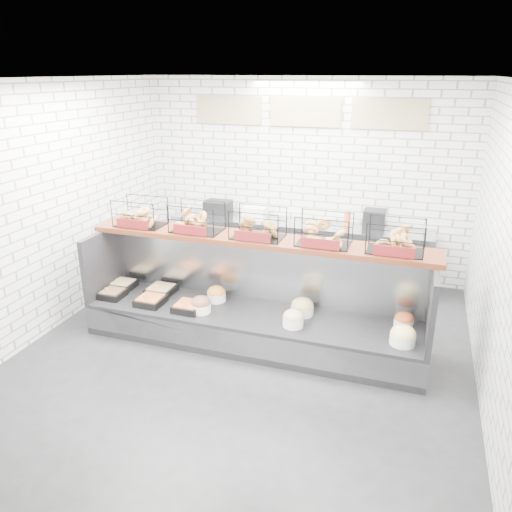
% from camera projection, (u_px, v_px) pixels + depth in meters
% --- Properties ---
extents(ground, '(5.50, 5.50, 0.00)m').
position_uv_depth(ground, '(244.00, 355.00, 5.74)').
color(ground, black).
rests_on(ground, ground).
extents(room_shell, '(5.02, 5.51, 3.01)m').
position_uv_depth(room_shell, '(260.00, 167.00, 5.56)').
color(room_shell, silver).
rests_on(room_shell, ground).
extents(display_case, '(4.00, 0.90, 1.20)m').
position_uv_depth(display_case, '(253.00, 316.00, 5.93)').
color(display_case, black).
rests_on(display_case, ground).
extents(bagel_shelf, '(4.10, 0.50, 0.40)m').
position_uv_depth(bagel_shelf, '(258.00, 227.00, 5.72)').
color(bagel_shelf, '#431A0E').
rests_on(bagel_shelf, display_case).
extents(prep_counter, '(4.00, 0.60, 1.20)m').
position_uv_depth(prep_counter, '(296.00, 249.00, 7.74)').
color(prep_counter, '#93969B').
rests_on(prep_counter, ground).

